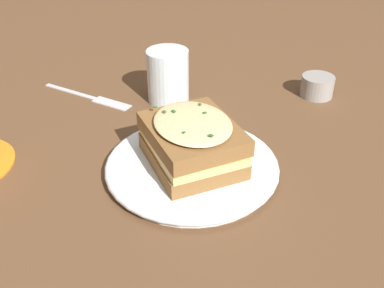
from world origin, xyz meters
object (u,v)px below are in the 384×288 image
sandwich (192,142)px  fork (96,98)px  water_glass (168,76)px  condiment_pot (317,86)px  dinner_plate (192,166)px

sandwich → fork: sandwich is taller
water_glass → sandwich: bearing=-15.4°
sandwich → fork: bearing=-168.0°
fork → condiment_pot: bearing=121.7°
water_glass → condiment_pot: bearing=67.5°
dinner_plate → water_glass: size_ratio=2.56×
dinner_plate → water_glass: (-0.21, 0.06, 0.04)m
fork → dinner_plate: bearing=67.9°
fork → condiment_pot: 0.40m
dinner_plate → sandwich: 0.04m
sandwich → water_glass: (-0.21, 0.06, -0.00)m
dinner_plate → fork: 0.28m
sandwich → fork: 0.28m
water_glass → fork: bearing=-117.9°
sandwich → fork: size_ratio=0.84×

